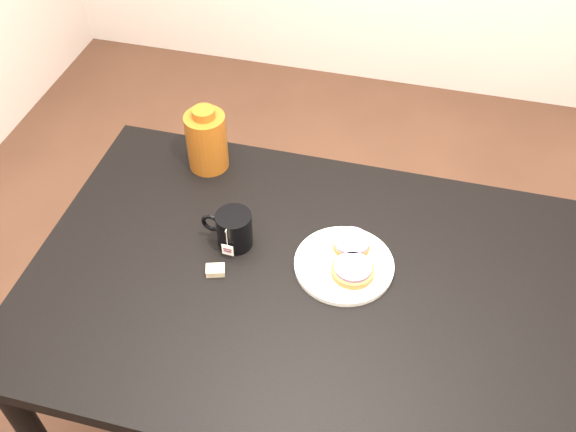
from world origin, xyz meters
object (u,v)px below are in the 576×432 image
Objects in this scene: teabag_pouch at (215,270)px; mug at (233,229)px; bagel_front at (353,270)px; bagel_back at (351,243)px; plate at (344,264)px; bagel_package at (207,140)px; table at (315,304)px.

mug is at bearing 81.65° from teabag_pouch.
teabag_pouch is at bearing -167.71° from bagel_front.
bagel_front is at bearing -77.30° from bagel_back.
plate and teabag_pouch have the same top height.
plate is at bearing -31.83° from bagel_package.
plate is 1.81× the size of mug.
bagel_back reaches higher than plate.
table is 0.26m from teabag_pouch.
plate is at bearing -97.02° from bagel_back.
table is at bearing -15.07° from mug.
bagel_back is at bearing -25.98° from bagel_package.
bagel_package is (-0.47, 0.30, 0.06)m from bagel_front.
bagel_package is at bearing 111.37° from teabag_pouch.
bagel_front is 2.44× the size of teabag_pouch.
table is 31.11× the size of teabag_pouch.
bagel_back reaches higher than table.
bagel_back is at bearing 26.46° from teabag_pouch.
mug reaches higher than table.
bagel_front is 0.81× the size of mug.
plate is at bearing 1.47° from mug.
teabag_pouch is (-0.02, -0.10, -0.04)m from mug.
bagel_front is at bearing -3.13° from mug.
bagel_package is at bearing 147.31° from bagel_front.
bagel_front is (0.02, -0.08, -0.00)m from bagel_back.
plate is 2.22× the size of bagel_front.
table is 0.18m from bagel_back.
teabag_pouch is at bearing -95.25° from mug.
bagel_package is (-0.44, 0.28, 0.08)m from plate.
bagel_front is 0.33m from teabag_pouch.
bagel_back is 0.29m from mug.
teabag_pouch is at bearing -153.54° from bagel_back.
table is 5.74× the size of plate.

